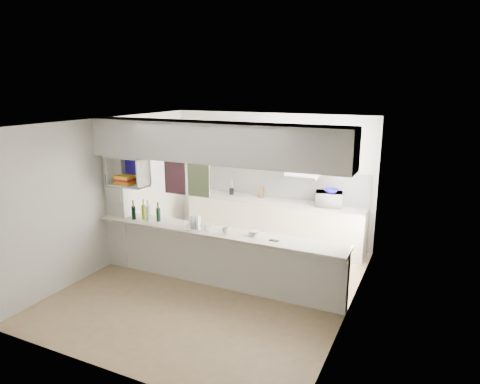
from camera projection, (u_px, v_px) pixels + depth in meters
The scene contains 16 objects.
floor at pixel (215, 284), 6.90m from camera, with size 4.80×4.80×0.00m, color #917854.
ceiling at pixel (213, 122), 6.27m from camera, with size 4.80×4.80×0.00m, color white.
wall_back at pixel (271, 178), 8.69m from camera, with size 4.20×4.20×0.00m, color silver.
wall_left at pixel (108, 193), 7.45m from camera, with size 4.80×4.80×0.00m, color silver.
wall_right at pixel (352, 226), 5.72m from camera, with size 4.80×4.80×0.00m, color silver.
servery_partition at pixel (204, 183), 6.57m from camera, with size 4.20×0.50×2.60m.
cubby_shelf at pixel (129, 173), 7.08m from camera, with size 0.65×0.35×0.50m.
kitchen_run at pixel (273, 204), 8.51m from camera, with size 3.60×0.63×2.24m.
microwave at pixel (329, 199), 8.00m from camera, with size 0.49×0.33×0.27m, color white.
bowl at pixel (331, 191), 7.90m from camera, with size 0.27×0.27×0.07m, color #150C8B.
dish_rack at pixel (198, 223), 6.77m from camera, with size 0.47×0.40×0.21m.
cup at pixel (226, 230), 6.50m from camera, with size 0.12×0.12×0.09m, color white.
wine_bottles at pixel (146, 213), 7.15m from camera, with size 0.52×0.15×0.36m.
plastic_tubs at pixel (255, 234), 6.42m from camera, with size 0.50×0.18×0.08m.
utensil_jar at pixel (232, 191), 8.86m from camera, with size 0.10×0.10×0.14m, color black.
knife_block at pixel (261, 192), 8.61m from camera, with size 0.11×0.09×0.22m, color #4F321B.
Camera 1 is at (3.06, -5.56, 3.12)m, focal length 32.00 mm.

